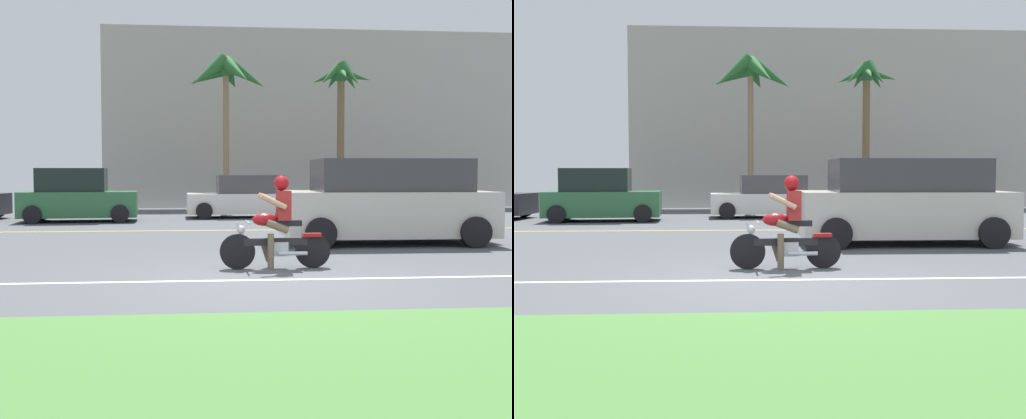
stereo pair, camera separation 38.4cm
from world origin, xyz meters
TOP-DOWN VIEW (x-y plane):
  - ground at (0.00, 3.00)m, footprint 56.00×30.00m
  - grass_median at (0.00, -4.10)m, footprint 56.00×3.80m
  - lane_line_near at (0.00, 0.10)m, footprint 50.40×0.12m
  - lane_line_far at (0.00, 7.95)m, footprint 50.40×0.12m
  - motorcyclist at (0.20, 1.17)m, footprint 1.78×0.58m
  - suv_nearby at (3.06, 4.62)m, footprint 4.67×2.25m
  - parked_car_1 at (-4.89, 11.51)m, footprint 3.70×2.03m
  - parked_car_2 at (0.55, 12.94)m, footprint 3.94×1.96m
  - parked_car_3 at (5.86, 13.32)m, footprint 4.00×1.84m
  - palm_tree_0 at (4.63, 15.92)m, footprint 2.46×2.44m
  - palm_tree_1 at (0.01, 15.56)m, footprint 3.33×3.34m
  - building_far at (4.15, 21.00)m, footprint 18.80×4.00m

SIDE VIEW (x-z plane):
  - ground at x=0.00m, z-range -0.04..0.00m
  - lane_line_near at x=0.00m, z-range 0.00..0.01m
  - lane_line_far at x=0.00m, z-range 0.00..0.01m
  - grass_median at x=0.00m, z-range 0.00..0.06m
  - motorcyclist at x=0.20m, z-range -0.12..1.37m
  - parked_car_3 at x=5.86m, z-range -0.04..1.38m
  - parked_car_2 at x=0.55m, z-range -0.05..1.42m
  - parked_car_1 at x=-4.89m, z-range -0.07..1.63m
  - suv_nearby at x=3.06m, z-range -0.02..1.81m
  - building_far at x=4.15m, z-range 0.00..7.97m
  - palm_tree_0 at x=4.63m, z-range 1.97..7.96m
  - palm_tree_1 at x=0.01m, z-range 2.12..8.23m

